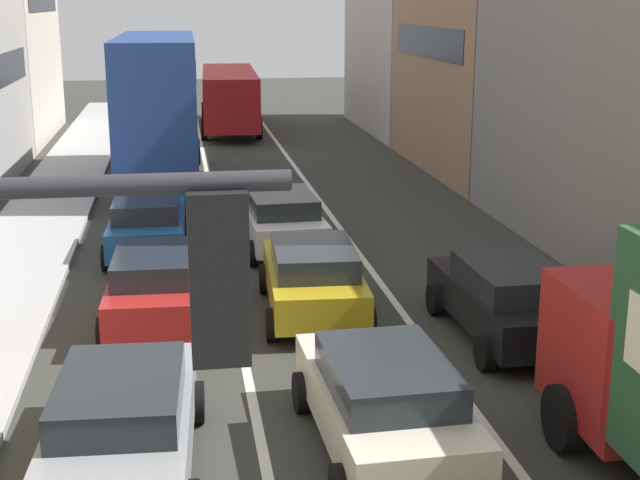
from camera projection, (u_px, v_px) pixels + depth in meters
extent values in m
cube|color=#A9A9A9|center=(36.00, 230.00, 25.00)|extent=(2.60, 64.00, 0.14)
cube|color=silver|center=(217.00, 225.00, 25.77)|extent=(0.16, 60.00, 0.01)
cube|color=silver|center=(335.00, 221.00, 26.29)|extent=(0.16, 60.00, 0.01)
cube|color=black|center=(4.00, 70.00, 30.90)|extent=(0.02, 8.80, 1.10)
cube|color=#9E7556|center=(518.00, 53.00, 33.58)|extent=(7.00, 10.90, 8.63)
cube|color=black|center=(427.00, 42.00, 32.94)|extent=(0.02, 8.80, 1.10)
cube|color=black|center=(219.00, 275.00, 4.30)|extent=(0.28, 0.28, 0.84)
sphere|color=red|center=(215.00, 215.00, 4.37)|extent=(0.18, 0.18, 0.18)
sphere|color=#F2A519|center=(217.00, 266.00, 4.44)|extent=(0.18, 0.18, 0.18)
sphere|color=green|center=(219.00, 316.00, 4.51)|extent=(0.18, 0.18, 0.18)
cube|color=black|center=(615.00, 300.00, 13.74)|extent=(2.02, 0.05, 0.70)
cylinder|color=black|center=(563.00, 418.00, 12.84)|extent=(0.31, 0.96, 0.96)
cube|color=beige|center=(383.00, 407.00, 12.74)|extent=(1.94, 4.36, 0.70)
cube|color=#1E2328|center=(388.00, 376.00, 12.41)|extent=(1.66, 2.46, 0.52)
cylinder|color=black|center=(302.00, 392.00, 14.05)|extent=(0.24, 0.65, 0.64)
cylinder|color=black|center=(416.00, 383.00, 14.39)|extent=(0.24, 0.65, 0.64)
cylinder|color=black|center=(481.00, 475.00, 11.61)|extent=(0.24, 0.65, 0.64)
cube|color=gray|center=(124.00, 428.00, 12.12)|extent=(2.02, 4.39, 0.70)
cube|color=#1E2328|center=(120.00, 396.00, 11.78)|extent=(1.71, 2.49, 0.52)
cylinder|color=black|center=(73.00, 408.00, 13.52)|extent=(0.25, 0.65, 0.64)
cylinder|color=black|center=(197.00, 402.00, 13.71)|extent=(0.25, 0.65, 0.64)
cube|color=#B29319|center=(313.00, 282.00, 18.39)|extent=(2.01, 4.38, 0.70)
cube|color=#1E2328|center=(314.00, 258.00, 18.05)|extent=(1.70, 2.48, 0.52)
cylinder|color=black|center=(264.00, 279.00, 19.79)|extent=(0.25, 0.65, 0.64)
cylinder|color=black|center=(348.00, 276.00, 19.98)|extent=(0.25, 0.65, 0.64)
cylinder|color=black|center=(272.00, 325.00, 16.98)|extent=(0.25, 0.65, 0.64)
cylinder|color=black|center=(369.00, 321.00, 17.17)|extent=(0.25, 0.65, 0.64)
cube|color=#A51E1E|center=(158.00, 289.00, 17.94)|extent=(1.95, 4.36, 0.70)
cube|color=#1E2328|center=(156.00, 265.00, 17.60)|extent=(1.67, 2.46, 0.52)
cylinder|color=black|center=(118.00, 285.00, 19.32)|extent=(0.24, 0.65, 0.64)
cylinder|color=black|center=(205.00, 282.00, 19.54)|extent=(0.24, 0.65, 0.64)
cylinder|color=black|center=(104.00, 334.00, 16.52)|extent=(0.24, 0.65, 0.64)
cylinder|color=black|center=(205.00, 329.00, 16.73)|extent=(0.24, 0.65, 0.64)
cube|color=silver|center=(281.00, 223.00, 23.26)|extent=(1.98, 4.37, 0.70)
cube|color=#1E2328|center=(282.00, 203.00, 22.93)|extent=(1.69, 2.47, 0.52)
cylinder|color=black|center=(239.00, 225.00, 24.56)|extent=(0.25, 0.65, 0.64)
cylinder|color=black|center=(305.00, 221.00, 24.91)|extent=(0.25, 0.65, 0.64)
cylinder|color=black|center=(253.00, 253.00, 21.79)|extent=(0.25, 0.65, 0.64)
cylinder|color=black|center=(327.00, 249.00, 22.14)|extent=(0.25, 0.65, 0.64)
cube|color=#194C8C|center=(148.00, 227.00, 22.80)|extent=(1.90, 4.34, 0.70)
cube|color=#1E2328|center=(147.00, 208.00, 22.47)|extent=(1.64, 2.44, 0.52)
cylinder|color=black|center=(117.00, 228.00, 24.17)|extent=(0.24, 0.65, 0.64)
cylinder|color=black|center=(186.00, 226.00, 24.41)|extent=(0.24, 0.65, 0.64)
cylinder|color=black|center=(107.00, 258.00, 21.37)|extent=(0.24, 0.65, 0.64)
cylinder|color=black|center=(185.00, 255.00, 21.61)|extent=(0.24, 0.65, 0.64)
cube|color=black|center=(506.00, 303.00, 17.08)|extent=(1.88, 4.33, 0.70)
cube|color=#1E2328|center=(511.00, 278.00, 16.75)|extent=(1.63, 2.44, 0.52)
cylinder|color=black|center=(435.00, 299.00, 18.41)|extent=(0.23, 0.64, 0.64)
cylinder|color=black|center=(521.00, 294.00, 18.72)|extent=(0.23, 0.64, 0.64)
cylinder|color=black|center=(485.00, 353.00, 15.63)|extent=(0.23, 0.64, 0.64)
cylinder|color=black|center=(585.00, 346.00, 15.94)|extent=(0.23, 0.64, 0.64)
cube|color=navy|center=(160.00, 136.00, 31.12)|extent=(2.63, 10.53, 2.40)
cube|color=black|center=(159.00, 125.00, 31.02)|extent=(2.66, 9.90, 0.70)
cube|color=navy|center=(157.00, 69.00, 30.53)|extent=(2.63, 10.53, 2.16)
cube|color=black|center=(156.00, 61.00, 30.47)|extent=(2.66, 9.90, 0.64)
cylinder|color=black|center=(131.00, 153.00, 34.87)|extent=(0.31, 1.00, 1.00)
cylinder|color=black|center=(196.00, 152.00, 35.21)|extent=(0.31, 1.00, 1.00)
cylinder|color=black|center=(118.00, 189.00, 28.24)|extent=(0.31, 1.00, 1.00)
cylinder|color=black|center=(199.00, 187.00, 28.58)|extent=(0.31, 1.00, 1.00)
cube|color=#B21919|center=(229.00, 96.00, 44.24)|extent=(2.87, 10.58, 2.40)
cube|color=black|center=(229.00, 88.00, 44.15)|extent=(2.88, 9.95, 0.70)
cylinder|color=black|center=(205.00, 111.00, 48.03)|extent=(0.34, 1.01, 1.00)
cylinder|color=black|center=(252.00, 111.00, 48.32)|extent=(0.34, 1.01, 1.00)
cylinder|color=black|center=(204.00, 129.00, 41.38)|extent=(0.34, 1.01, 1.00)
cylinder|color=black|center=(259.00, 128.00, 41.67)|extent=(0.34, 1.01, 1.00)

